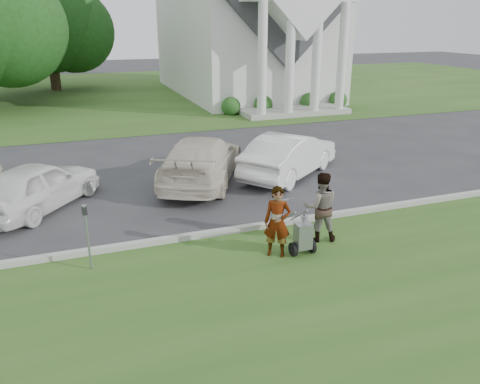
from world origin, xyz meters
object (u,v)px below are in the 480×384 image
striping_cart (303,237)px  car_d (290,155)px  parking_meter_near (87,230)px  church (244,7)px  tree_back (48,26)px  person_right (320,207)px  car_b (37,186)px  person_left (277,223)px  car_c (201,159)px

striping_cart → car_d: car_d is taller
car_d → parking_meter_near: bearing=86.0°
church → tree_back: bearing=152.2°
striping_cart → person_right: bearing=35.5°
striping_cart → car_b: (-5.75, 5.02, 0.25)m
striping_cart → car_d: size_ratio=0.25×
tree_back → person_left: 31.55m
church → tree_back: 14.77m
tree_back → car_c: bearing=-79.3°
striping_cart → person_left: person_left is taller
car_b → car_c: car_c is taller
car_b → car_d: car_d is taller
parking_meter_near → car_b: bearing=105.7°
striping_cart → person_right: size_ratio=0.65×
person_right → car_d: size_ratio=0.38×
parking_meter_near → car_b: 4.31m
tree_back → car_d: 27.10m
striping_cart → car_d: 5.85m
person_right → parking_meter_near: size_ratio=1.15×
person_right → car_c: person_right is taller
car_c → car_d: bearing=-160.4°
church → car_c: 20.80m
person_left → person_right: size_ratio=0.96×
person_right → car_c: 5.47m
striping_cart → person_right: (0.72, 0.54, 0.41)m
church → person_right: size_ratio=14.10×
parking_meter_near → car_d: parking_meter_near is taller
car_d → striping_cart: bearing=120.0°
church → car_d: size_ratio=5.36×
tree_back → person_left: size_ratio=5.89×
church → car_b: size_ratio=5.92×
church → car_b: bearing=-124.6°
person_left → parking_meter_near: (-4.01, 0.75, 0.12)m
person_left → car_b: person_left is taller
church → person_left: bearing=-108.5°
car_d → church: bearing=-53.1°
person_left → person_right: (1.30, 0.40, 0.04)m
person_right → car_c: (-1.49, 5.26, -0.10)m
tree_back → parking_meter_near: (0.94, -30.17, -3.79)m
person_left → parking_meter_near: 4.08m
car_b → car_d: bearing=-139.5°
person_right → car_d: 5.09m
person_right → parking_meter_near: bearing=12.9°
car_b → tree_back: bearing=-52.7°
person_left → car_d: (2.81, 5.26, -0.08)m
church → striping_cart: size_ratio=21.78×
parking_meter_near → car_d: 8.18m
tree_back → car_b: size_ratio=2.36×
car_d → tree_back: bearing=-20.7°
tree_back → striping_cart: size_ratio=8.69×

